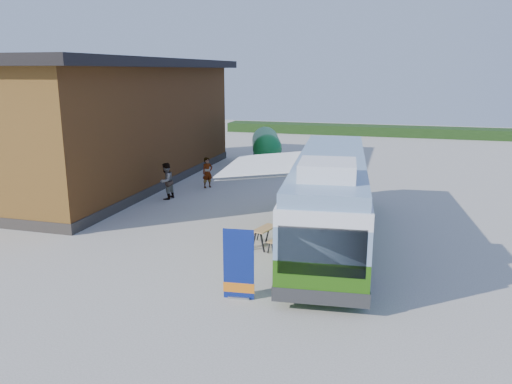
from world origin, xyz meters
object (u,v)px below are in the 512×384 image
(picnic_table, at_px, (265,233))
(slurry_tanker, at_px, (266,145))
(banner, at_px, (239,271))
(person_a, at_px, (207,173))
(bus, at_px, (330,195))
(person_b, at_px, (166,181))

(picnic_table, height_order, slurry_tanker, slurry_tanker)
(picnic_table, distance_m, slurry_tanker, 17.97)
(banner, height_order, person_a, banner)
(bus, distance_m, picnic_table, 3.03)
(slurry_tanker, bearing_deg, person_b, -119.45)
(picnic_table, height_order, person_b, person_b)
(bus, height_order, picnic_table, bus)
(bus, bearing_deg, banner, -113.23)
(person_a, relative_size, person_b, 0.91)
(picnic_table, xyz_separation_m, person_a, (-5.93, 9.08, 0.31))
(person_a, relative_size, slurry_tanker, 0.27)
(banner, xyz_separation_m, person_b, (-7.48, 10.58, 0.08))
(person_a, bearing_deg, picnic_table, -106.77)
(banner, bearing_deg, picnic_table, 89.34)
(banner, xyz_separation_m, slurry_tanker, (-4.87, 22.04, 0.55))
(banner, xyz_separation_m, picnic_table, (-0.39, 4.65, -0.32))
(slurry_tanker, bearing_deg, picnic_table, -92.14)
(banner, relative_size, slurry_tanker, 0.34)
(bus, relative_size, slurry_tanker, 2.01)
(bus, bearing_deg, person_b, 148.94)
(person_b, relative_size, slurry_tanker, 0.30)
(banner, bearing_deg, person_a, 109.28)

